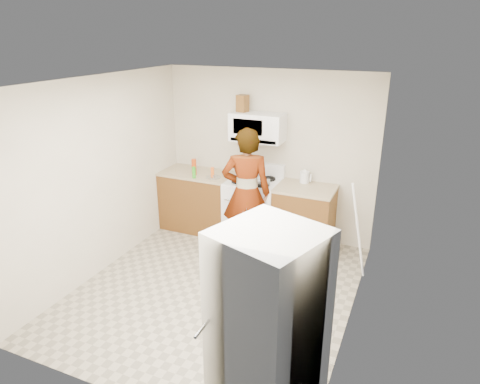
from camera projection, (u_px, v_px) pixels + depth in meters
The scene contains 20 objects.
floor at pixel (216, 289), 5.27m from camera, with size 3.60×3.60×0.00m, color gray.
back_wall at pixel (268, 155), 6.37m from camera, with size 3.20×0.02×2.50m, color beige.
right_wall at pixel (357, 218), 4.24m from camera, with size 0.02×3.60×2.50m, color beige.
cabinet_left at pixel (199, 201), 6.78m from camera, with size 1.12×0.62×0.90m, color brown.
counter_left at pixel (198, 173), 6.61m from camera, with size 1.14×0.64×0.04m, color tan.
cabinet_right at pixel (304, 219), 6.14m from camera, with size 0.80×0.62×0.90m, color brown.
counter_right at pixel (306, 189), 5.98m from camera, with size 0.82×0.64×0.04m, color tan.
gas_range at pixel (253, 209), 6.41m from camera, with size 0.76×0.65×1.13m.
microwave at pixel (258, 127), 6.09m from camera, with size 0.76×0.38×0.40m, color white.
person at pixel (246, 193), 5.81m from camera, with size 0.67×0.44×1.83m, color tan.
fridge at pixel (268, 332), 3.23m from camera, with size 0.70×0.70×1.70m, color beige.
kettle at pixel (305, 177), 6.14m from camera, with size 0.14×0.14×0.16m, color white.
jug at pixel (243, 103), 6.07m from camera, with size 0.14×0.14×0.24m, color brown.
saucepan at pixel (248, 172), 6.37m from camera, with size 0.23×0.23×0.13m, color silver.
tray at pixel (261, 182), 6.11m from camera, with size 0.25×0.16×0.05m, color white.
bottle_spray at pixel (194, 167), 6.46m from camera, with size 0.07×0.07×0.24m, color #B63A0D.
bottle_hot_sauce at pixel (212, 172), 6.35m from camera, with size 0.05×0.05×0.16m, color orange.
bottle_green_cap at pixel (194, 172), 6.33m from camera, with size 0.05×0.05×0.17m, color #2A9A1C.
pot_lid at pixel (213, 177), 6.37m from camera, with size 0.22×0.22×0.01m, color silver.
broom at pixel (358, 231), 5.32m from camera, with size 0.03×0.03×1.29m, color white.
Camera 1 is at (2.05, -4.02, 2.99)m, focal length 32.00 mm.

